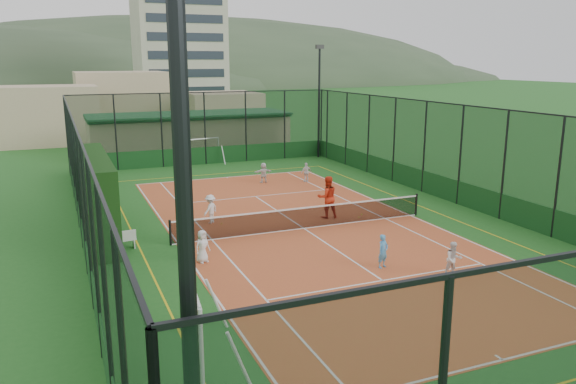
# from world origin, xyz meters

# --- Properties ---
(ground) EXTENTS (300.00, 300.00, 0.00)m
(ground) POSITION_xyz_m (0.00, 0.00, 0.00)
(ground) COLOR #225E20
(ground) RESTS_ON ground
(court_slab) EXTENTS (11.17, 23.97, 0.01)m
(court_slab) POSITION_xyz_m (0.00, 0.00, 0.01)
(court_slab) COLOR #C8642C
(court_slab) RESTS_ON ground
(tennis_net) EXTENTS (11.67, 0.12, 1.06)m
(tennis_net) POSITION_xyz_m (0.00, 0.00, 0.53)
(tennis_net) COLOR black
(tennis_net) RESTS_ON ground
(perimeter_fence) EXTENTS (18.12, 34.12, 5.00)m
(perimeter_fence) POSITION_xyz_m (0.00, 0.00, 2.50)
(perimeter_fence) COLOR black
(perimeter_fence) RESTS_ON ground
(floodlight_ne) EXTENTS (0.60, 0.26, 8.25)m
(floodlight_ne) POSITION_xyz_m (8.60, 16.60, 4.12)
(floodlight_ne) COLOR black
(floodlight_ne) RESTS_ON ground
(clubhouse) EXTENTS (15.20, 7.20, 3.15)m
(clubhouse) POSITION_xyz_m (0.00, 22.00, 1.57)
(clubhouse) COLOR tan
(clubhouse) RESTS_ON ground
(apartment_tower) EXTENTS (15.00, 12.00, 30.00)m
(apartment_tower) POSITION_xyz_m (12.00, 82.00, 15.00)
(apartment_tower) COLOR beige
(apartment_tower) RESTS_ON ground
(distant_hills) EXTENTS (200.00, 60.00, 24.00)m
(distant_hills) POSITION_xyz_m (0.00, 150.00, 0.00)
(distant_hills) COLOR #384C33
(distant_hills) RESTS_ON ground
(hedge_left) EXTENTS (1.15, 7.65, 3.35)m
(hedge_left) POSITION_xyz_m (-8.30, 2.55, 1.67)
(hedge_left) COLOR black
(hedge_left) RESTS_ON ground
(white_bench) EXTENTS (1.46, 0.53, 0.80)m
(white_bench) POSITION_xyz_m (-7.80, 0.18, 0.40)
(white_bench) COLOR white
(white_bench) RESTS_ON ground
(futsal_goal_near) EXTENTS (3.28, 1.26, 2.07)m
(futsal_goal_near) POSITION_xyz_m (-6.97, -9.04, 1.03)
(futsal_goal_near) COLOR white
(futsal_goal_near) RESTS_ON ground
(futsal_goal_far) EXTENTS (2.90, 1.38, 1.80)m
(futsal_goal_far) POSITION_xyz_m (-0.33, 16.92, 0.90)
(futsal_goal_far) COLOR white
(futsal_goal_far) RESTS_ON ground
(child_near_left) EXTENTS (0.69, 0.58, 1.20)m
(child_near_left) POSITION_xyz_m (-5.08, -2.40, 0.61)
(child_near_left) COLOR white
(child_near_left) RESTS_ON court_slab
(child_near_mid) EXTENTS (0.51, 0.41, 1.20)m
(child_near_mid) POSITION_xyz_m (0.65, -5.34, 0.61)
(child_near_mid) COLOR #4FA3E1
(child_near_mid) RESTS_ON court_slab
(child_near_right) EXTENTS (0.68, 0.59, 1.22)m
(child_near_right) POSITION_xyz_m (2.38, -6.99, 0.62)
(child_near_right) COLOR white
(child_near_right) RESTS_ON court_slab
(child_far_left) EXTENTS (0.96, 0.91, 1.30)m
(child_far_left) POSITION_xyz_m (-3.53, 2.38, 0.66)
(child_far_left) COLOR white
(child_far_left) RESTS_ON court_slab
(child_far_right) EXTENTS (0.69, 0.30, 1.16)m
(child_far_right) POSITION_xyz_m (4.07, 8.77, 0.59)
(child_far_right) COLOR white
(child_far_right) RESTS_ON court_slab
(child_far_back) EXTENTS (1.12, 0.39, 1.19)m
(child_far_back) POSITION_xyz_m (1.62, 9.56, 0.61)
(child_far_back) COLOR white
(child_far_back) RESTS_ON court_slab
(coach) EXTENTS (1.02, 0.83, 1.96)m
(coach) POSITION_xyz_m (1.70, 1.20, 0.99)
(coach) COLOR red
(coach) RESTS_ON court_slab
(tennis_balls) EXTENTS (6.63, 1.50, 0.07)m
(tennis_balls) POSITION_xyz_m (1.11, 1.19, 0.04)
(tennis_balls) COLOR #CCE033
(tennis_balls) RESTS_ON court_slab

